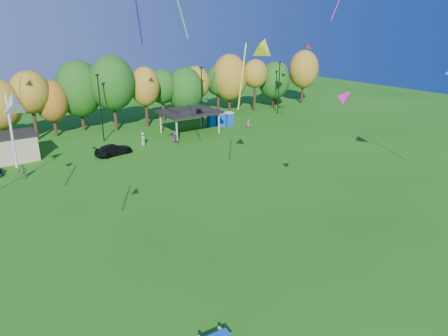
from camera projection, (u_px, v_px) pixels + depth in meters
ground at (298, 303)px, 23.31m from camera, size 160.00×160.00×0.00m
tree_line at (66, 95)px, 56.03m from camera, size 93.57×10.55×11.15m
lamp_posts at (100, 106)px, 53.71m from camera, size 64.50×0.25×9.09m
utility_building at (8, 147)px, 46.90m from camera, size 6.30×4.30×3.25m
pavilion at (189, 112)px, 58.33m from camera, size 8.20×6.20×3.77m
porta_potties at (220, 119)px, 63.03m from camera, size 3.75×2.22×2.18m
car_d at (114, 150)px, 49.30m from camera, size 4.95×2.71×1.36m
far_person_0 at (23, 172)px, 41.65m from camera, size 0.97×0.49×1.59m
far_person_1 at (248, 124)px, 61.11m from camera, size 0.68×0.58×1.57m
far_person_2 at (143, 139)px, 52.98m from camera, size 1.00×1.07×1.83m
far_person_3 at (175, 138)px, 53.93m from camera, size 0.96×1.64×1.69m
kite_3 at (309, 45)px, 54.23m from camera, size 1.44×1.46×1.19m
kite_5 at (263, 46)px, 29.20m from camera, size 3.26×2.63×5.64m
kite_10 at (13, 103)px, 15.20m from camera, size 1.11×2.12×3.37m
kite_13 at (347, 96)px, 25.34m from camera, size 1.28×1.45×1.19m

